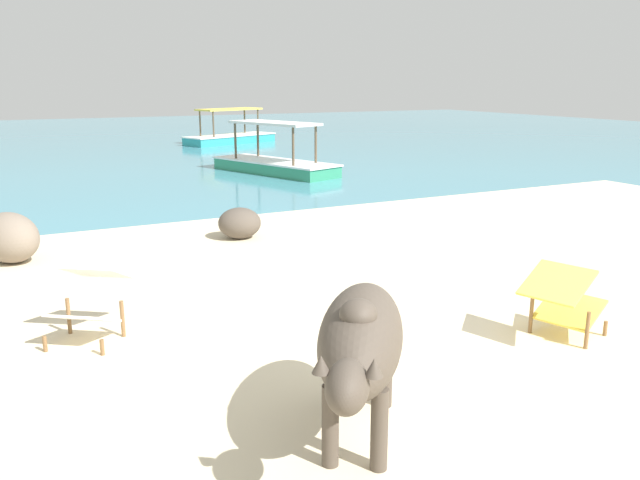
% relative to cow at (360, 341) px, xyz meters
% --- Properties ---
extents(sand_beach, '(18.00, 14.00, 0.04)m').
position_rel_cow_xyz_m(sand_beach, '(1.79, 0.05, -0.69)').
color(sand_beach, beige).
rests_on(sand_beach, ground).
extents(water_surface, '(60.00, 36.00, 0.03)m').
position_rel_cow_xyz_m(water_surface, '(1.79, 22.05, -0.71)').
color(water_surface, teal).
rests_on(water_surface, ground).
extents(cow, '(1.33, 1.68, 1.01)m').
position_rel_cow_xyz_m(cow, '(0.00, 0.00, 0.00)').
color(cow, '#4C4238').
rests_on(cow, sand_beach).
extents(deck_chair_near, '(0.87, 0.93, 0.68)m').
position_rel_cow_xyz_m(deck_chair_near, '(-1.30, 2.54, -0.28)').
color(deck_chair_near, brown).
rests_on(deck_chair_near, sand_beach).
extents(deck_chair_far, '(0.89, 0.75, 0.68)m').
position_rel_cow_xyz_m(deck_chair_far, '(2.44, 0.60, -0.28)').
color(deck_chair_far, brown).
rests_on(deck_chair_far, sand_beach).
extents(shore_rock_large, '(1.00, 1.08, 0.65)m').
position_rel_cow_xyz_m(shore_rock_large, '(-1.88, 5.62, -0.34)').
color(shore_rock_large, gray).
rests_on(shore_rock_large, sand_beach).
extents(shore_rock_medium, '(0.74, 0.69, 0.46)m').
position_rel_cow_xyz_m(shore_rock_medium, '(1.18, 5.52, -0.44)').
color(shore_rock_medium, brown).
rests_on(shore_rock_medium, sand_beach).
extents(boat_teal, '(3.84, 2.39, 1.29)m').
position_rel_cow_xyz_m(boat_teal, '(6.07, 20.05, -0.42)').
color(boat_teal, teal).
rests_on(boat_teal, water_surface).
extents(boat_green, '(2.31, 3.85, 1.29)m').
position_rel_cow_xyz_m(boat_green, '(4.42, 11.84, -0.42)').
color(boat_green, '#338E66').
rests_on(boat_green, water_surface).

